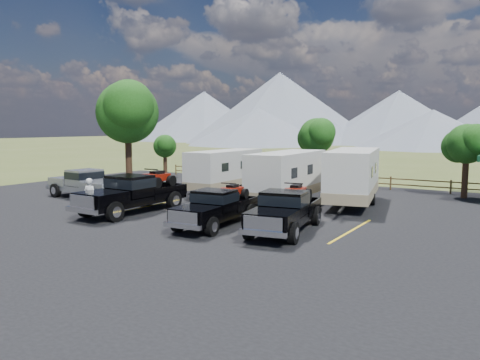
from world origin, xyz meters
The scene contains 18 objects.
ground centered at (0.00, 0.00, 0.00)m, with size 320.00×320.00×0.00m, color #4F5C27.
asphalt_lot centered at (0.00, 3.00, 0.02)m, with size 44.00×34.00×0.04m, color black.
stall_lines centered at (0.00, 4.00, 0.04)m, with size 12.12×5.50×0.01m.
tree_big_nw centered at (-12.55, 9.03, 5.60)m, with size 5.54×5.18×7.84m.
tree_ne_a centered at (8.97, 17.01, 3.48)m, with size 3.11×2.92×4.76m.
tree_north centered at (-2.03, 19.02, 3.83)m, with size 3.46×3.24×5.25m.
tree_nw_small centered at (-16.02, 17.01, 2.78)m, with size 2.59×2.43×3.85m.
rail_fence centered at (2.00, 18.50, 0.61)m, with size 36.12×0.12×1.00m.
mountain_range centered at (-7.63, 105.98, 7.87)m, with size 209.00×71.00×20.00m.
rig_left centered at (-5.27, 2.18, 1.11)m, with size 2.46×6.72×2.23m.
rig_center centered at (0.37, 1.78, 0.94)m, with size 2.33×5.72×1.87m.
rig_right centered at (3.59, 2.40, 1.00)m, with size 2.89×6.23×2.00m.
trailer_left centered at (-5.23, 10.81, 1.57)m, with size 2.34×8.40×2.92m.
trailer_center centered at (0.43, 8.93, 1.64)m, with size 2.73×8.85×3.07m.
trailer_right centered at (3.81, 10.64, 1.72)m, with size 3.89×9.28×3.21m.
pickup_silver centered at (-11.41, 4.17, 0.99)m, with size 6.21×2.52×1.82m.
person_a centered at (-6.44, 0.27, 1.02)m, with size 0.71×0.47×1.95m, color silver.
person_b centered at (-7.85, 2.72, 0.92)m, with size 0.85×0.67×1.76m, color slate.
Camera 1 is at (12.51, -15.64, 4.60)m, focal length 35.00 mm.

